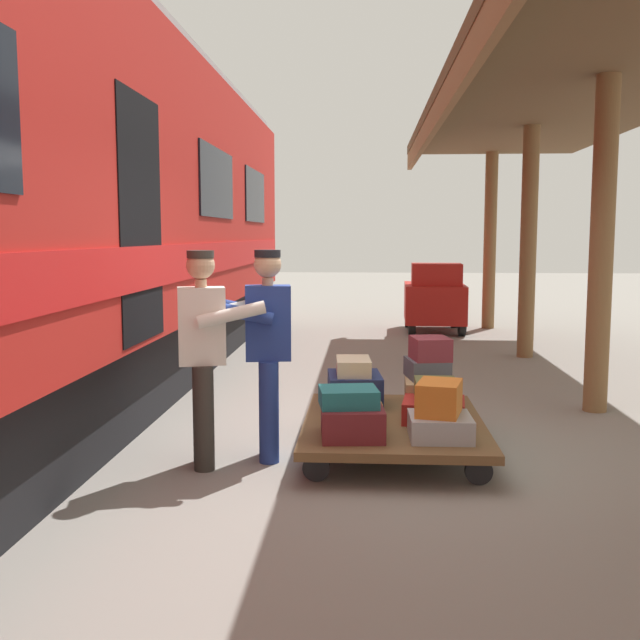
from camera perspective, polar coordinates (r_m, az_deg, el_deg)
ground_plane at (r=6.26m, az=6.07°, el=-10.38°), size 60.00×60.00×0.00m
luggage_cart at (r=6.31m, az=5.67°, el=-8.02°), size 1.49×1.99×0.27m
suitcase_gray_aluminum at (r=5.77m, az=9.25°, el=-8.13°), size 0.48×0.47×0.18m
suitcase_yellow_case at (r=6.28m, az=2.60°, el=-6.88°), size 0.49×0.50×0.17m
suitcase_navy_fabric at (r=6.80m, az=2.69°, el=-5.36°), size 0.53×0.63×0.28m
suitcase_red_plastic at (r=6.30m, az=8.76°, el=-6.88°), size 0.56×0.55×0.18m
suitcase_maroon_trunk at (r=5.74m, az=2.50°, el=-7.83°), size 0.51×0.56×0.24m
suitcase_tan_vintage at (r=6.82m, az=8.36°, el=-5.52°), size 0.44×0.64×0.25m
suitcase_olive_duffel at (r=6.24m, az=8.97°, el=-5.41°), size 0.35×0.53×0.16m
suitcase_orange_carryall at (r=5.76m, az=9.17°, el=-5.95°), size 0.40×0.47×0.25m
suitcase_slate_roller at (r=6.81m, az=8.26°, el=-3.72°), size 0.41×0.48×0.17m
suitcase_cream_canvas at (r=6.74m, az=2.59°, el=-3.60°), size 0.33×0.49×0.15m
suitcase_teal_softside at (r=5.70m, az=2.21°, el=-5.96°), size 0.49×0.43×0.14m
suitcase_burgundy_valise at (r=6.76m, az=8.49°, el=-2.18°), size 0.38×0.43×0.20m
porter_in_overalls at (r=5.97m, az=-4.21°, el=-2.07°), size 0.70×0.49×1.70m
porter_by_door at (r=5.83m, az=-8.88°, el=-2.34°), size 0.72×0.54×1.70m
baggage_tug at (r=14.05m, az=8.82°, el=1.63°), size 1.16×1.74×1.30m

